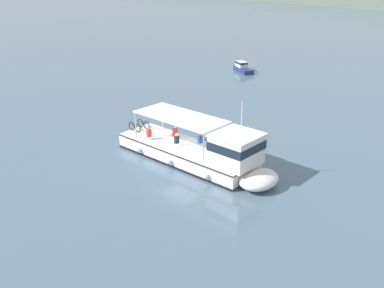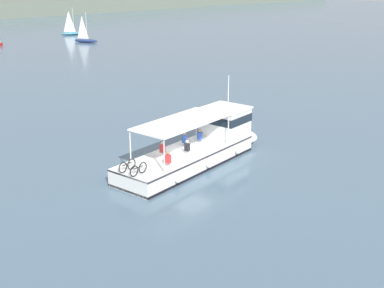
{
  "view_description": "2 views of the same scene",
  "coord_description": "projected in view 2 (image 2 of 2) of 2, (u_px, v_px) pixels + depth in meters",
  "views": [
    {
      "loc": [
        22.21,
        -17.51,
        12.88
      ],
      "look_at": [
        0.58,
        0.43,
        1.4
      ],
      "focal_mm": 41.02,
      "sensor_mm": 36.0,
      "label": 1
    },
    {
      "loc": [
        -21.07,
        -22.38,
        12.05
      ],
      "look_at": [
        0.58,
        0.43,
        1.4
      ],
      "focal_mm": 47.43,
      "sensor_mm": 36.0,
      "label": 2
    }
  ],
  "objects": [
    {
      "name": "ground_plane",
      "position": [
        190.0,
        168.0,
        32.98
      ],
      "size": [
        400.0,
        400.0,
        0.0
      ],
      "primitive_type": "plane",
      "color": "slate"
    },
    {
      "name": "ferry_main",
      "position": [
        201.0,
        146.0,
        34.08
      ],
      "size": [
        13.03,
        4.89,
        5.32
      ],
      "color": "white",
      "rests_on": "ground"
    },
    {
      "name": "sailboat_off_stern",
      "position": [
        86.0,
        39.0,
        92.25
      ],
      "size": [
        3.36,
        4.93,
        5.4
      ],
      "color": "navy",
      "rests_on": "ground"
    },
    {
      "name": "sailboat_near_starboard",
      "position": [
        72.0,
        32.0,
        103.26
      ],
      "size": [
        4.98,
        3.04,
        5.4
      ],
      "color": "teal",
      "rests_on": "ground"
    }
  ]
}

